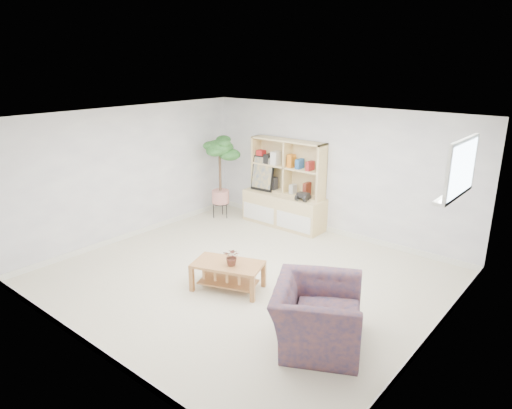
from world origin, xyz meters
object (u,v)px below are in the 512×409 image
Objects in this scene: coffee_table at (228,276)px; armchair at (317,311)px; storage_unit at (284,184)px; floor_tree at (220,178)px.

armchair is at bearing -30.54° from coffee_table.
storage_unit reaches higher than coffee_table.
storage_unit is at bearing 14.24° from armchair.
storage_unit is 1.52× the size of armchair.
storage_unit is at bearing 18.83° from floor_tree.
coffee_table is 0.88× the size of armchair.
armchair is (3.96, -2.53, -0.43)m from floor_tree.
floor_tree is 4.72m from armchair.
storage_unit is 1.38m from floor_tree.
coffee_table is 1.73m from armchair.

